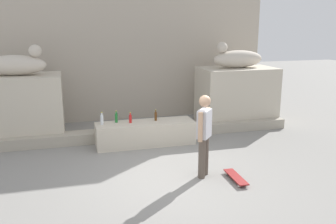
{
  "coord_description": "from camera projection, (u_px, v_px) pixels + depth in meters",
  "views": [
    {
      "loc": [
        -1.82,
        -6.6,
        3.01
      ],
      "look_at": [
        0.28,
        0.97,
        1.1
      ],
      "focal_mm": 38.93,
      "sensor_mm": 36.0,
      "label": 1
    }
  ],
  "objects": [
    {
      "name": "bottle_red",
      "position": [
        130.0,
        119.0,
        9.11
      ],
      "size": [
        0.07,
        0.07,
        0.27
      ],
      "color": "red",
      "rests_on": "ledge_block"
    },
    {
      "name": "stair_step",
      "position": [
        141.0,
        133.0,
        9.84
      ],
      "size": [
        8.5,
        0.5,
        0.27
      ],
      "primitive_type": "cube",
      "color": "#A9A08F",
      "rests_on": "ground_plane"
    },
    {
      "name": "ledge_block",
      "position": [
        145.0,
        133.0,
        9.26
      ],
      "size": [
        2.49,
        0.72,
        0.59
      ],
      "primitive_type": "cube",
      "color": "beige",
      "rests_on": "ground_plane"
    },
    {
      "name": "bottle_brown",
      "position": [
        156.0,
        116.0,
        9.33
      ],
      "size": [
        0.07,
        0.07,
        0.29
      ],
      "color": "#593314",
      "rests_on": "ledge_block"
    },
    {
      "name": "pedestal_left",
      "position": [
        18.0,
        108.0,
        9.49
      ],
      "size": [
        2.26,
        1.32,
        1.72
      ],
      "primitive_type": "cube",
      "color": "beige",
      "rests_on": "ground_plane"
    },
    {
      "name": "pedestal_right",
      "position": [
        236.0,
        96.0,
        11.12
      ],
      "size": [
        2.26,
        1.32,
        1.72
      ],
      "primitive_type": "cube",
      "color": "beige",
      "rests_on": "ground_plane"
    },
    {
      "name": "bottle_clear",
      "position": [
        102.0,
        119.0,
        8.95
      ],
      "size": [
        0.08,
        0.08,
        0.32
      ],
      "color": "silver",
      "rests_on": "ledge_block"
    },
    {
      "name": "skateboard",
      "position": [
        236.0,
        177.0,
        7.18
      ],
      "size": [
        0.22,
        0.81,
        0.08
      ],
      "rotation": [
        0.0,
        0.0,
        4.68
      ],
      "color": "maroon",
      "rests_on": "ground_plane"
    },
    {
      "name": "statue_reclining_right",
      "position": [
        237.0,
        58.0,
        10.83
      ],
      "size": [
        1.64,
        0.67,
        0.78
      ],
      "rotation": [
        0.0,
        0.0,
        3.21
      ],
      "color": "beige",
      "rests_on": "pedestal_right"
    },
    {
      "name": "facade_wall",
      "position": [
        125.0,
        34.0,
        11.49
      ],
      "size": [
        9.09,
        0.6,
        5.39
      ],
      "primitive_type": "cube",
      "color": "#B6AB99",
      "rests_on": "ground_plane"
    },
    {
      "name": "ground_plane",
      "position": [
        167.0,
        177.0,
        7.36
      ],
      "size": [
        40.0,
        40.0,
        0.0
      ],
      "primitive_type": "plane",
      "color": "gray"
    },
    {
      "name": "bottle_green",
      "position": [
        116.0,
        118.0,
        9.14
      ],
      "size": [
        0.07,
        0.07,
        0.3
      ],
      "color": "#1E722D",
      "rests_on": "ledge_block"
    },
    {
      "name": "skater",
      "position": [
        204.0,
        132.0,
        7.18
      ],
      "size": [
        0.38,
        0.43,
        1.67
      ],
      "rotation": [
        0.0,
        0.0,
        4.01
      ],
      "color": "brown",
      "rests_on": "ground_plane"
    },
    {
      "name": "statue_reclining_left",
      "position": [
        15.0,
        64.0,
        9.23
      ],
      "size": [
        1.66,
        0.75,
        0.78
      ],
      "rotation": [
        0.0,
        0.0,
        -0.12
      ],
      "color": "beige",
      "rests_on": "pedestal_left"
    }
  ]
}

